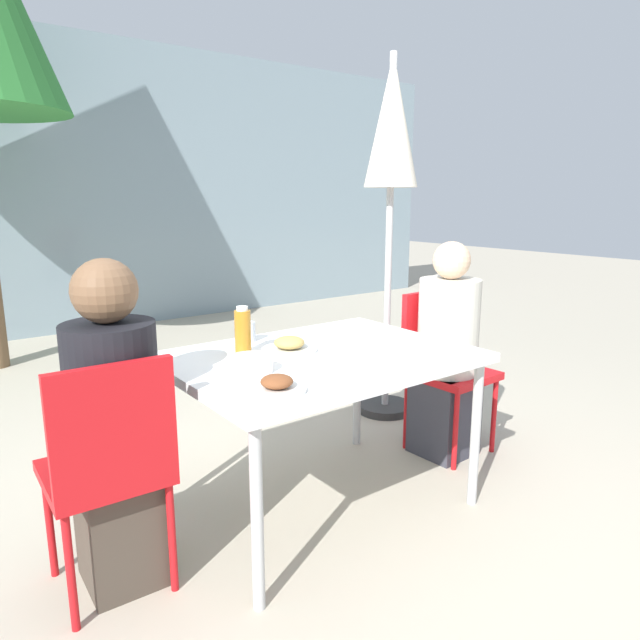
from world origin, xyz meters
The scene contains 13 objects.
ground_plane centered at (0.00, 0.00, 0.00)m, with size 24.00×24.00×0.00m, color #B2A893.
building_facade centered at (0.00, 4.42, 1.50)m, with size 10.00×0.20×3.00m.
dining_table centered at (0.00, 0.00, 0.67)m, with size 1.27×0.94×0.73m.
chair_left centered at (-0.94, -0.05, 0.52)m, with size 0.41×0.41×0.88m.
person_left centered at (-0.89, 0.03, 0.58)m, with size 0.32×0.32×1.20m.
chair_right centered at (0.93, 0.12, 0.52)m, with size 0.42×0.42×0.88m.
person_right centered at (0.89, 0.03, 0.56)m, with size 0.32×0.32×1.17m.
closed_umbrella centered at (1.06, 0.69, 1.68)m, with size 0.36×0.36×2.23m.
plate_0 centered at (-0.42, -0.30, 0.75)m, with size 0.21×0.21×0.06m.
plate_1 centered at (-0.09, 0.11, 0.75)m, with size 0.25×0.25×0.07m.
bottle centered at (-0.27, 0.19, 0.83)m, with size 0.07×0.07×0.21m.
drinking_cup centered at (-0.14, 0.37, 0.78)m, with size 0.07×0.07×0.10m.
salad_bowl centered at (-0.37, -0.05, 0.76)m, with size 0.17×0.17×0.06m.
Camera 1 is at (-1.45, -1.91, 1.40)m, focal length 32.00 mm.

